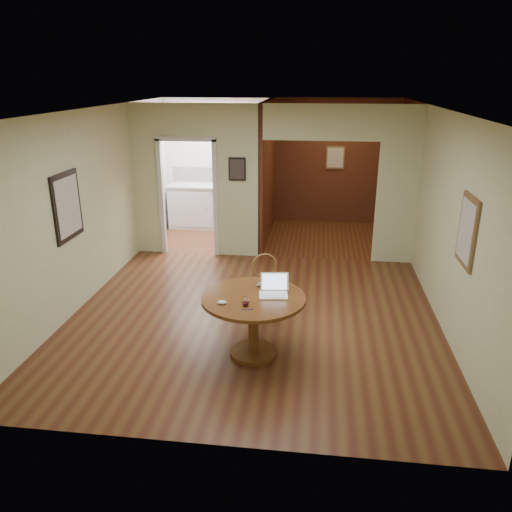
# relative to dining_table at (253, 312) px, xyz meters

# --- Properties ---
(floor) EXTENTS (5.00, 5.00, 0.00)m
(floor) POSITION_rel_dining_table_xyz_m (-0.13, 0.91, -0.56)
(floor) COLOR #4A2215
(floor) RESTS_ON ground
(room_shell) EXTENTS (5.20, 7.50, 5.00)m
(room_shell) POSITION_rel_dining_table_xyz_m (-0.60, 4.01, 0.73)
(room_shell) COLOR silver
(room_shell) RESTS_ON ground
(dining_table) EXTENTS (1.20, 1.20, 0.75)m
(dining_table) POSITION_rel_dining_table_xyz_m (0.00, 0.00, 0.00)
(dining_table) COLOR brown
(dining_table) RESTS_ON ground
(chair) EXTENTS (0.47, 0.47, 0.89)m
(chair) POSITION_rel_dining_table_xyz_m (0.03, 1.00, -0.06)
(chair) COLOR olive
(chair) RESTS_ON ground
(open_laptop) EXTENTS (0.35, 0.32, 0.23)m
(open_laptop) POSITION_rel_dining_table_xyz_m (0.22, 0.11, 0.26)
(open_laptop) COLOR white
(open_laptop) RESTS_ON dining_table
(closed_laptop) EXTENTS (0.33, 0.23, 0.02)m
(closed_laptop) POSITION_rel_dining_table_xyz_m (0.16, 0.27, 0.21)
(closed_laptop) COLOR silver
(closed_laptop) RESTS_ON dining_table
(mouse) EXTENTS (0.12, 0.08, 0.04)m
(mouse) POSITION_rel_dining_table_xyz_m (-0.32, -0.25, 0.22)
(mouse) COLOR white
(mouse) RESTS_ON dining_table
(wine_glass) EXTENTS (0.09, 0.09, 0.10)m
(wine_glass) POSITION_rel_dining_table_xyz_m (-0.06, -0.24, 0.24)
(wine_glass) COLOR white
(wine_glass) RESTS_ON dining_table
(pen) EXTENTS (0.13, 0.04, 0.01)m
(pen) POSITION_rel_dining_table_xyz_m (-0.02, -0.35, 0.20)
(pen) COLOR navy
(pen) RESTS_ON dining_table
(kitchen_cabinet) EXTENTS (2.06, 0.60, 0.94)m
(kitchen_cabinet) POSITION_rel_dining_table_xyz_m (-1.48, 5.11, -0.08)
(kitchen_cabinet) COLOR silver
(kitchen_cabinet) RESTS_ON ground
(grocery_bag) EXTENTS (0.36, 0.33, 0.30)m
(grocery_bag) POSITION_rel_dining_table_xyz_m (-0.72, 5.11, 0.54)
(grocery_bag) COLOR beige
(grocery_bag) RESTS_ON kitchen_cabinet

